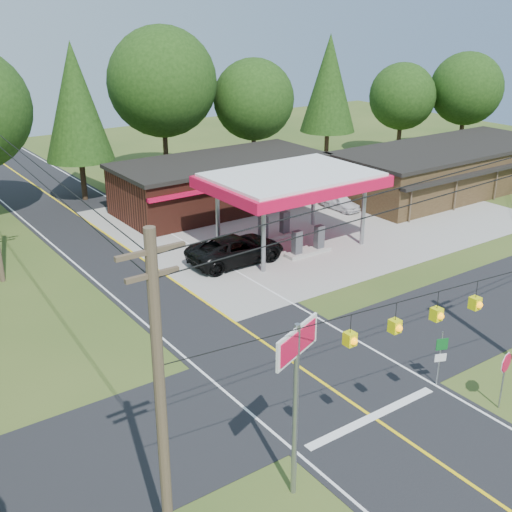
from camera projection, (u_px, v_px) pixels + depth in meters
ground at (312, 376)px, 27.34m from camera, size 120.00×120.00×0.00m
main_highway at (312, 376)px, 27.33m from camera, size 8.00×120.00×0.02m
cross_road at (312, 376)px, 27.33m from camera, size 70.00×7.00×0.02m
lane_center_yellow at (312, 375)px, 27.33m from camera, size 0.15×110.00×0.00m
gas_canopy at (292, 183)px, 40.48m from camera, size 10.60×7.40×4.88m
convenience_store at (221, 183)px, 49.46m from camera, size 16.40×7.55×3.80m
strip_building at (447, 168)px, 53.81m from camera, size 20.40×8.75×3.80m
utility_pole_near_left at (161, 403)px, 16.53m from camera, size 1.80×0.30×10.00m
overhead_beacons at (418, 300)px, 19.96m from camera, size 17.04×2.04×1.03m
treeline_backdrop at (97, 120)px, 43.27m from camera, size 70.27×51.59×13.30m
suv_car at (236, 249)px, 39.05m from camera, size 6.23×6.23×1.71m
sedan_car at (340, 202)px, 49.16m from camera, size 3.52×3.52×1.17m
big_stop_sign at (296, 373)px, 19.20m from camera, size 2.15×0.91×6.13m
octagonal_stop_sign at (505, 367)px, 24.51m from camera, size 0.84×0.23×2.47m
route_sign_post at (441, 353)px, 26.15m from camera, size 0.49×0.22×2.51m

